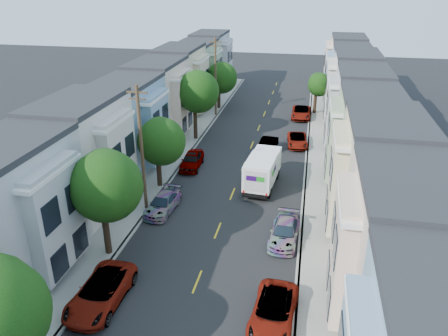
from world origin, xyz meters
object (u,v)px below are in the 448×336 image
Objects in this scene: fedex_truck at (262,169)px; lead_sedan at (267,145)px; parked_right_b at (284,232)px; parked_right_d at (301,113)px; tree_d at (197,92)px; tree_far_r at (319,85)px; tree_e at (221,78)px; parked_right_a at (273,312)px; utility_pole_near at (142,150)px; parked_right_c at (297,140)px; parked_left_b at (101,292)px; utility_pole_far at (216,77)px; parked_left_c at (163,203)px; tree_c at (160,142)px; parked_left_d at (192,160)px; tree_b at (105,186)px.

lead_sedan is at bearing 97.85° from fedex_truck.
parked_right_b is 29.54m from parked_right_d.
tree_d is 18.50m from tree_far_r.
tree_e reaches higher than parked_right_a.
tree_d is 0.79× the size of utility_pole_near.
tree_far_r is 1.07× the size of parked_right_d.
parked_left_b is at bearing -114.66° from parked_right_c.
utility_pole_near is 11.10m from fedex_truck.
utility_pole_far is 15.17m from parked_right_c.
parked_left_c is (1.40, -25.97, -4.48)m from utility_pole_far.
tree_far_r reaches higher than parked_right_b.
lead_sedan is 0.76× the size of parked_left_b.
tree_d reaches higher than parked_left_b.
utility_pole_far reaches higher than parked_left_c.
tree_d is 1.74× the size of parked_right_b.
parked_right_c is at bearing 71.65° from parked_left_b.
utility_pole_near is at bearing -89.99° from tree_d.
tree_c is 0.81× the size of tree_d.
utility_pole_near reaches higher than parked_right_c.
tree_c is at bearing -119.72° from lead_sedan.
parked_left_d reaches higher than parked_right_c.
tree_e is 20.92m from parked_left_d.
tree_b is at bearing -90.00° from utility_pole_far.
utility_pole_near is 2.02× the size of parked_right_a.
tree_b is at bearing -110.23° from tree_far_r.
tree_b reaches higher than lead_sedan.
lead_sedan is at bearing -103.88° from parked_right_d.
tree_b is 1.17× the size of tree_c.
parked_right_c is (11.20, 16.82, -4.52)m from utility_pole_near.
parked_left_c is 0.90× the size of parked_right_a.
tree_b is 0.95× the size of tree_d.
tree_far_r is at bearing 44.28° from tree_d.
tree_e is 1.26× the size of parked_right_d.
tree_c is 1.28× the size of parked_right_a.
utility_pole_far is 17.80m from parked_left_d.
tree_e is at bearing 91.41° from parked_left_d.
tree_b is 6.30m from utility_pole_near.
tree_e reaches higher than parked_right_d.
tree_e is at bearing 126.57° from parked_right_c.
tree_b reaches higher than tree_c.
parked_right_d is at bearing 84.82° from parked_right_c.
tree_far_r is 1.22× the size of parked_right_b.
tree_far_r reaches higher than lead_sedan.
parked_right_d reaches higher than parked_right_c.
parked_right_d is at bearing 59.50° from parked_left_d.
fedex_truck reaches higher than parked_left_b.
fedex_truck reaches higher than lead_sedan.
parked_left_c is at bearing 169.55° from parked_right_b.
tree_far_r is 0.55× the size of utility_pole_far.
parked_left_d is (-6.74, -5.63, 0.07)m from lead_sedan.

